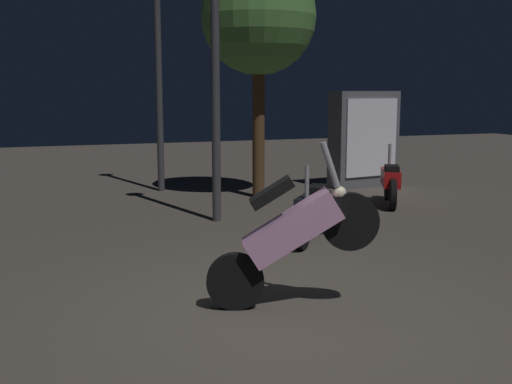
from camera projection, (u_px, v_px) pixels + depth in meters
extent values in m
plane|color=#4C443D|center=(283.00, 312.00, 5.98)|extent=(40.00, 40.00, 0.00)
cylinder|color=black|center=(235.00, 281.00, 6.02)|extent=(0.56, 0.27, 0.56)
cylinder|color=black|center=(350.00, 221.00, 5.96)|extent=(0.56, 0.27, 0.56)
cube|color=#C68CB7|center=(293.00, 228.00, 5.95)|extent=(1.01, 0.59, 0.76)
cube|color=black|center=(272.00, 193.00, 5.89)|extent=(0.48, 0.36, 0.32)
cylinder|color=gray|center=(330.00, 165.00, 5.87)|extent=(0.21, 0.12, 0.44)
sphere|color=#F2EABF|center=(340.00, 193.00, 5.92)|extent=(0.12, 0.12, 0.12)
cylinder|color=black|center=(393.00, 195.00, 11.07)|extent=(0.35, 0.54, 0.56)
cylinder|color=black|center=(388.00, 185.00, 12.15)|extent=(0.35, 0.54, 0.56)
cube|color=#B71414|center=(391.00, 178.00, 11.57)|extent=(0.71, 0.98, 0.30)
cube|color=black|center=(392.00, 168.00, 11.34)|extent=(0.42, 0.50, 0.10)
cylinder|color=gray|center=(390.00, 156.00, 11.85)|extent=(0.08, 0.08, 0.45)
sphere|color=#F2EABF|center=(389.00, 172.00, 12.00)|extent=(0.12, 0.12, 0.12)
cylinder|color=black|center=(322.00, 214.00, 9.32)|extent=(0.44, 0.49, 0.56)
cylinder|color=black|center=(302.00, 229.00, 8.30)|extent=(0.44, 0.49, 0.56)
cube|color=black|center=(313.00, 205.00, 8.78)|extent=(0.84, 0.92, 0.30)
cube|color=black|center=(317.00, 189.00, 8.93)|extent=(0.47, 0.49, 0.10)
cylinder|color=gray|center=(307.00, 182.00, 8.39)|extent=(0.08, 0.08, 0.45)
sphere|color=#F2EABF|center=(305.00, 207.00, 8.35)|extent=(0.12, 0.12, 0.12)
cylinder|color=#38383D|center=(215.00, 67.00, 9.80)|extent=(0.14, 0.14, 4.95)
cylinder|color=#38383D|center=(159.00, 77.00, 12.89)|extent=(0.14, 0.14, 4.78)
cylinder|color=#4C331E|center=(259.00, 129.00, 12.26)|extent=(0.24, 0.24, 2.73)
sphere|color=#477A38|center=(259.00, 17.00, 11.92)|extent=(2.21, 2.21, 2.21)
cube|color=#595960|center=(364.00, 139.00, 13.76)|extent=(1.66, 0.73, 2.10)
cube|color=white|center=(372.00, 138.00, 13.51)|extent=(1.34, 0.23, 1.68)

